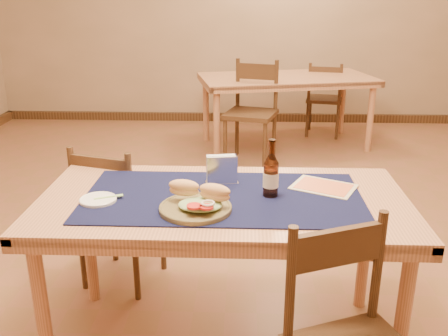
{
  "coord_description": "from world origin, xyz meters",
  "views": [
    {
      "loc": [
        0.08,
        -2.79,
        1.6
      ],
      "look_at": [
        0.0,
        -0.7,
        0.85
      ],
      "focal_mm": 40.0,
      "sensor_mm": 36.0,
      "label": 1
    }
  ],
  "objects_px": {
    "back_table": "(286,84)",
    "sandwich_plate": "(197,203)",
    "main_table": "(223,215)",
    "napkin_holder": "(222,170)",
    "beer_bottle": "(271,175)",
    "chair_main_far": "(118,213)"
  },
  "relations": [
    {
      "from": "back_table",
      "to": "sandwich_plate",
      "type": "height_order",
      "value": "sandwich_plate"
    },
    {
      "from": "beer_bottle",
      "to": "sandwich_plate",
      "type": "bearing_deg",
      "value": -151.45
    },
    {
      "from": "chair_main_far",
      "to": "sandwich_plate",
      "type": "xyz_separation_m",
      "value": [
        0.51,
        -0.64,
        0.35
      ]
    },
    {
      "from": "main_table",
      "to": "back_table",
      "type": "distance_m",
      "value": 3.26
    },
    {
      "from": "main_table",
      "to": "napkin_holder",
      "type": "xyz_separation_m",
      "value": [
        -0.01,
        0.16,
        0.15
      ]
    },
    {
      "from": "sandwich_plate",
      "to": "napkin_holder",
      "type": "height_order",
      "value": "napkin_holder"
    },
    {
      "from": "napkin_holder",
      "to": "chair_main_far",
      "type": "bearing_deg",
      "value": 150.51
    },
    {
      "from": "back_table",
      "to": "chair_main_far",
      "type": "distance_m",
      "value": 2.96
    },
    {
      "from": "back_table",
      "to": "sandwich_plate",
      "type": "xyz_separation_m",
      "value": [
        -0.62,
        -3.36,
        0.12
      ]
    },
    {
      "from": "back_table",
      "to": "beer_bottle",
      "type": "bearing_deg",
      "value": -95.72
    },
    {
      "from": "main_table",
      "to": "beer_bottle",
      "type": "xyz_separation_m",
      "value": [
        0.2,
        0.02,
        0.18
      ]
    },
    {
      "from": "main_table",
      "to": "beer_bottle",
      "type": "bearing_deg",
      "value": 4.63
    },
    {
      "from": "sandwich_plate",
      "to": "back_table",
      "type": "bearing_deg",
      "value": 79.52
    },
    {
      "from": "beer_bottle",
      "to": "chair_main_far",
      "type": "bearing_deg",
      "value": 149.47
    },
    {
      "from": "napkin_holder",
      "to": "beer_bottle",
      "type": "bearing_deg",
      "value": -33.26
    },
    {
      "from": "chair_main_far",
      "to": "napkin_holder",
      "type": "distance_m",
      "value": 0.78
    },
    {
      "from": "beer_bottle",
      "to": "napkin_holder",
      "type": "relative_size",
      "value": 1.63
    },
    {
      "from": "main_table",
      "to": "chair_main_far",
      "type": "distance_m",
      "value": 0.81
    },
    {
      "from": "main_table",
      "to": "sandwich_plate",
      "type": "bearing_deg",
      "value": -123.39
    },
    {
      "from": "chair_main_far",
      "to": "beer_bottle",
      "type": "height_order",
      "value": "beer_bottle"
    },
    {
      "from": "main_table",
      "to": "sandwich_plate",
      "type": "xyz_separation_m",
      "value": [
        -0.1,
        -0.15,
        0.12
      ]
    },
    {
      "from": "beer_bottle",
      "to": "napkin_holder",
      "type": "xyz_separation_m",
      "value": [
        -0.22,
        0.14,
        -0.03
      ]
    }
  ]
}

